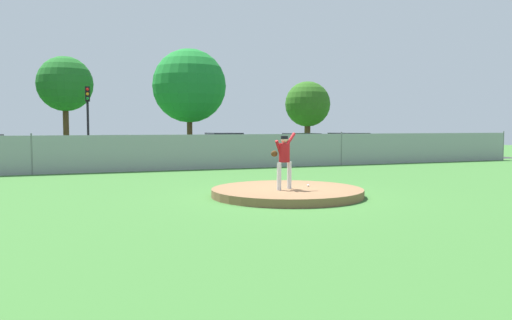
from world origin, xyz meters
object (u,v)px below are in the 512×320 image
(parked_car_charcoal, at_px, (348,146))
(parked_car_slate, at_px, (224,148))
(parked_car_silver, at_px, (118,150))
(traffic_cone_orange, at_px, (149,157))
(traffic_light_near, at_px, (88,110))
(baseball, at_px, (308,185))
(pitcher_youth, at_px, (284,156))
(parked_car_navy, at_px, (301,147))

(parked_car_charcoal, bearing_deg, parked_car_slate, 178.71)
(parked_car_silver, height_order, traffic_cone_orange, parked_car_silver)
(parked_car_charcoal, height_order, parked_car_slate, parked_car_slate)
(traffic_cone_orange, bearing_deg, parked_car_charcoal, -10.67)
(parked_car_silver, xyz_separation_m, traffic_cone_orange, (1.97, 2.01, -0.52))
(traffic_cone_orange, relative_size, traffic_light_near, 0.12)
(baseball, height_order, traffic_cone_orange, traffic_cone_orange)
(parked_car_slate, bearing_deg, traffic_light_near, 152.61)
(baseball, distance_m, parked_car_silver, 15.11)
(pitcher_youth, height_order, traffic_light_near, traffic_light_near)
(parked_car_silver, relative_size, traffic_cone_orange, 8.80)
(traffic_cone_orange, xyz_separation_m, traffic_light_near, (-3.39, 1.71, 2.83))
(parked_car_charcoal, xyz_separation_m, traffic_light_near, (-15.74, 4.04, 2.29))
(pitcher_youth, distance_m, parked_car_navy, 16.20)
(pitcher_youth, distance_m, traffic_cone_orange, 16.91)
(parked_car_navy, bearing_deg, pitcher_youth, -117.41)
(baseball, bearing_deg, pitcher_youth, -159.72)
(baseball, relative_size, parked_car_navy, 0.02)
(parked_car_silver, distance_m, parked_car_charcoal, 14.32)
(parked_car_silver, relative_size, parked_car_slate, 1.17)
(parked_car_slate, bearing_deg, traffic_cone_orange, 152.10)
(pitcher_youth, relative_size, traffic_light_near, 0.37)
(parked_car_silver, bearing_deg, traffic_cone_orange, 45.68)
(parked_car_slate, distance_m, traffic_cone_orange, 4.61)
(baseball, distance_m, traffic_cone_orange, 16.64)
(pitcher_youth, distance_m, baseball, 1.41)
(traffic_cone_orange, bearing_deg, pitcher_youth, -84.97)
(traffic_light_near, bearing_deg, traffic_cone_orange, -26.77)
(pitcher_youth, xyz_separation_m, baseball, (0.98, 0.36, -0.94))
(traffic_cone_orange, height_order, traffic_light_near, traffic_light_near)
(pitcher_youth, xyz_separation_m, traffic_cone_orange, (-1.48, 16.81, -0.96))
(parked_car_slate, distance_m, traffic_light_near, 8.67)
(pitcher_youth, xyz_separation_m, parked_car_silver, (-3.45, 14.80, -0.43))
(parked_car_charcoal, relative_size, traffic_light_near, 0.99)
(parked_car_slate, bearing_deg, baseball, -96.32)
(pitcher_youth, height_order, parked_car_silver, pitcher_youth)
(parked_car_charcoal, distance_m, parked_car_slate, 8.31)
(parked_car_silver, height_order, parked_car_charcoal, parked_car_charcoal)
(parked_car_charcoal, bearing_deg, baseball, -125.01)
(parked_car_navy, height_order, traffic_light_near, traffic_light_near)
(parked_car_charcoal, bearing_deg, pitcher_youth, -126.89)
(baseball, relative_size, parked_car_charcoal, 0.02)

